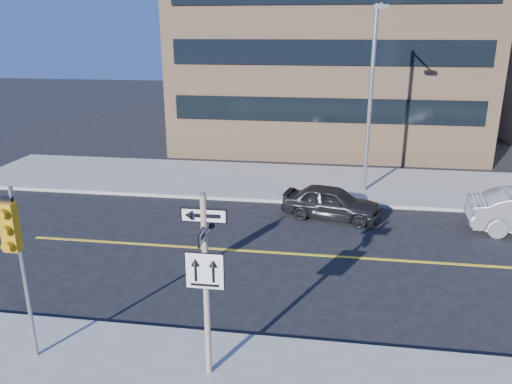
% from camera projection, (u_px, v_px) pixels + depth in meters
% --- Properties ---
extents(ground, '(120.00, 120.00, 0.00)m').
position_uv_depth(ground, '(232.00, 315.00, 13.11)').
color(ground, black).
rests_on(ground, ground).
extents(sign_pole, '(0.92, 0.92, 4.06)m').
position_uv_depth(sign_pole, '(206.00, 277.00, 9.99)').
color(sign_pole, beige).
rests_on(sign_pole, near_sidewalk).
extents(traffic_signal, '(0.32, 0.45, 4.00)m').
position_uv_depth(traffic_signal, '(13.00, 241.00, 10.23)').
color(traffic_signal, gray).
rests_on(traffic_signal, near_sidewalk).
extents(parked_car_a, '(2.39, 4.11, 1.31)m').
position_uv_depth(parked_car_a, '(331.00, 202.00, 19.67)').
color(parked_car_a, black).
rests_on(parked_car_a, ground).
extents(streetlight_a, '(0.55, 2.25, 8.00)m').
position_uv_depth(streetlight_a, '(372.00, 89.00, 21.18)').
color(streetlight_a, gray).
rests_on(streetlight_a, far_sidewalk).
extents(building_brick, '(18.00, 18.00, 18.00)m').
position_uv_depth(building_brick, '(331.00, 0.00, 33.52)').
color(building_brick, '#A47E5B').
rests_on(building_brick, ground).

